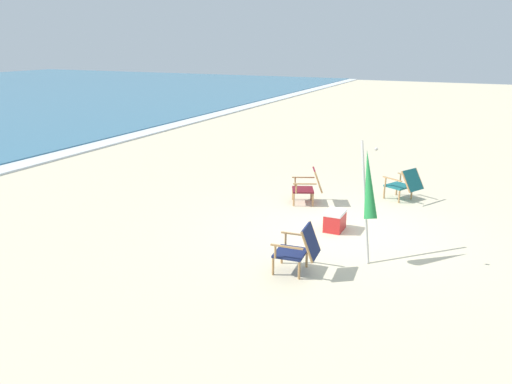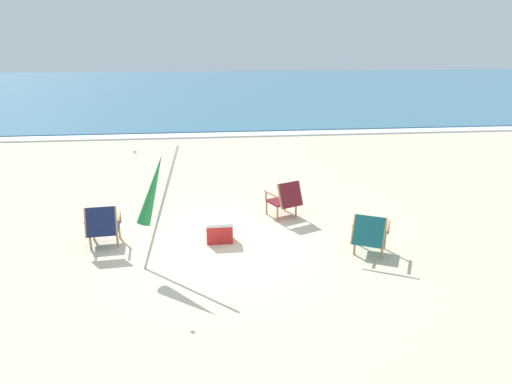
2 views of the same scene
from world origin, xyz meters
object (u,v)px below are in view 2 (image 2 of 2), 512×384
object	(u,v)px
umbrella_furled_green	(153,190)
cooler_box	(219,231)
beach_chair_far_center	(285,198)
beach_chair_front_left	(370,233)
beach_chair_mid_center	(103,225)

from	to	relation	value
umbrella_furled_green	cooler_box	xyz separation A→B (m)	(1.05, 0.84, -1.11)
beach_chair_far_center	umbrella_furled_green	world-z (taller)	umbrella_furled_green
cooler_box	beach_chair_front_left	bearing A→B (deg)	-19.77
beach_chair_mid_center	beach_chair_far_center	size ratio (longest dim) A/B	0.95
umbrella_furled_green	cooler_box	distance (m)	1.74
beach_chair_front_left	cooler_box	world-z (taller)	beach_chair_front_left
beach_chair_far_center	cooler_box	world-z (taller)	beach_chair_far_center
cooler_box	beach_chair_far_center	bearing A→B (deg)	36.05
cooler_box	beach_chair_mid_center	bearing A→B (deg)	-179.26
cooler_box	umbrella_furled_green	bearing A→B (deg)	-141.41
umbrella_furled_green	cooler_box	bearing A→B (deg)	38.59
beach_chair_front_left	umbrella_furled_green	distance (m)	3.71
beach_chair_far_center	cooler_box	xyz separation A→B (m)	(-1.42, -1.04, -0.23)
beach_chair_mid_center	beach_chair_front_left	bearing A→B (deg)	-10.87
beach_chair_front_left	cooler_box	size ratio (longest dim) A/B	1.93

